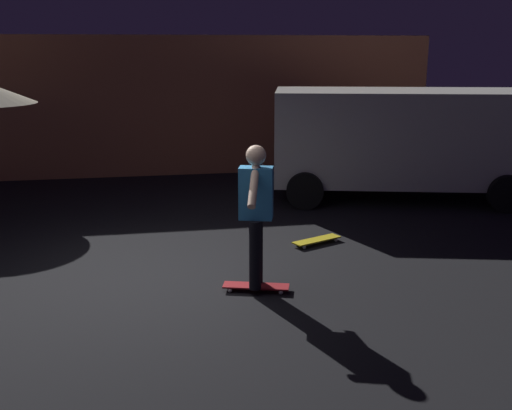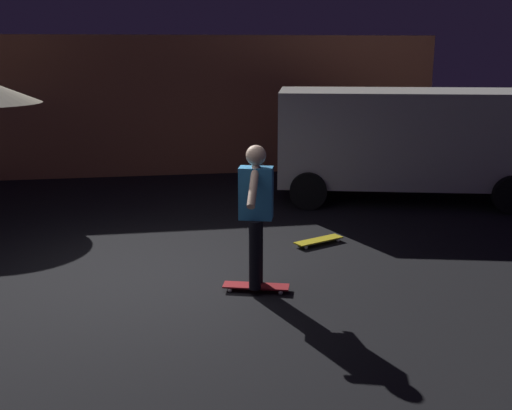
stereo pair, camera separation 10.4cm
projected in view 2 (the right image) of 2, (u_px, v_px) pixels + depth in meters
The scene contains 6 objects.
ground_plane at pixel (156, 282), 7.55m from camera, with size 28.00×28.00×0.00m, color black.
low_building at pixel (195, 99), 15.37m from camera, with size 10.82×3.72×3.05m.
parked_van at pixel (403, 137), 11.48m from camera, with size 4.92×3.15×2.03m.
skateboard_ridden at pixel (256, 286), 7.26m from camera, with size 0.80×0.41×0.07m.
skateboard_spare at pixel (319, 240), 8.99m from camera, with size 0.79×0.50×0.07m.
skater at pixel (256, 206), 7.02m from camera, with size 0.43×0.97×1.67m.
Camera 2 is at (0.05, -7.18, 2.80)m, focal length 43.14 mm.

